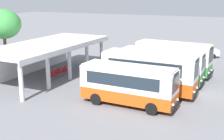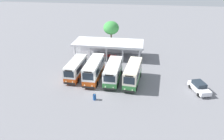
{
  "view_description": "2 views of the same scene",
  "coord_description": "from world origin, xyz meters",
  "px_view_note": "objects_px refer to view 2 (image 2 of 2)",
  "views": [
    {
      "loc": [
        -24.64,
        -3.66,
        8.12
      ],
      "look_at": [
        -1.41,
        7.29,
        1.59
      ],
      "focal_mm": 48.13,
      "sensor_mm": 36.0,
      "label": 1
    },
    {
      "loc": [
        6.59,
        -28.49,
        17.63
      ],
      "look_at": [
        1.33,
        5.32,
        1.27
      ],
      "focal_mm": 34.23,
      "sensor_mm": 36.0,
      "label": 2
    }
  ],
  "objects_px": {
    "parked_car_flank": "(199,87)",
    "waiting_chair_middle_seat": "(107,56)",
    "waiting_chair_far_end_seat": "(115,57)",
    "city_bus_second_in_row": "(94,69)",
    "waiting_chair_fourth_seat": "(110,56)",
    "waiting_chair_fifth_seat": "(112,56)",
    "litter_bin_apron": "(94,97)",
    "city_bus_nearest_orange": "(76,68)",
    "city_bus_middle_cream": "(113,71)",
    "city_bus_fourth_amber": "(133,73)",
    "waiting_chair_second_from_end": "(104,56)",
    "waiting_chair_end_by_column": "(102,56)"
  },
  "relations": [
    {
      "from": "city_bus_nearest_orange",
      "to": "parked_car_flank",
      "type": "distance_m",
      "value": 20.71
    },
    {
      "from": "city_bus_nearest_orange",
      "to": "litter_bin_apron",
      "type": "relative_size",
      "value": 8.05
    },
    {
      "from": "waiting_chair_fourth_seat",
      "to": "waiting_chair_end_by_column",
      "type": "bearing_deg",
      "value": -177.94
    },
    {
      "from": "waiting_chair_fourth_seat",
      "to": "litter_bin_apron",
      "type": "relative_size",
      "value": 0.96
    },
    {
      "from": "waiting_chair_fourth_seat",
      "to": "waiting_chair_fifth_seat",
      "type": "distance_m",
      "value": 0.61
    },
    {
      "from": "city_bus_fourth_amber",
      "to": "waiting_chair_far_end_seat",
      "type": "bearing_deg",
      "value": 113.42
    },
    {
      "from": "waiting_chair_middle_seat",
      "to": "litter_bin_apron",
      "type": "bearing_deg",
      "value": -86.52
    },
    {
      "from": "city_bus_nearest_orange",
      "to": "city_bus_middle_cream",
      "type": "bearing_deg",
      "value": -4.3
    },
    {
      "from": "waiting_chair_middle_seat",
      "to": "waiting_chair_fourth_seat",
      "type": "bearing_deg",
      "value": 8.28
    },
    {
      "from": "city_bus_nearest_orange",
      "to": "waiting_chair_end_by_column",
      "type": "height_order",
      "value": "city_bus_nearest_orange"
    },
    {
      "from": "city_bus_nearest_orange",
      "to": "city_bus_second_in_row",
      "type": "xyz_separation_m",
      "value": [
        3.36,
        -0.45,
        0.21
      ]
    },
    {
      "from": "waiting_chair_fourth_seat",
      "to": "waiting_chair_far_end_seat",
      "type": "xyz_separation_m",
      "value": [
        1.2,
        -0.05,
        0.0
      ]
    },
    {
      "from": "waiting_chair_fifth_seat",
      "to": "litter_bin_apron",
      "type": "relative_size",
      "value": 0.96
    },
    {
      "from": "waiting_chair_fourth_seat",
      "to": "city_bus_fourth_amber",
      "type": "bearing_deg",
      "value": -61.24
    },
    {
      "from": "parked_car_flank",
      "to": "waiting_chair_middle_seat",
      "type": "bearing_deg",
      "value": 145.81
    },
    {
      "from": "city_bus_nearest_orange",
      "to": "litter_bin_apron",
      "type": "height_order",
      "value": "city_bus_nearest_orange"
    },
    {
      "from": "city_bus_fourth_amber",
      "to": "waiting_chair_middle_seat",
      "type": "distance_m",
      "value": 11.88
    },
    {
      "from": "waiting_chair_second_from_end",
      "to": "waiting_chair_far_end_seat",
      "type": "xyz_separation_m",
      "value": [
        2.39,
        0.07,
        0.0
      ]
    },
    {
      "from": "city_bus_fourth_amber",
      "to": "parked_car_flank",
      "type": "relative_size",
      "value": 1.74
    },
    {
      "from": "city_bus_fourth_amber",
      "to": "litter_bin_apron",
      "type": "bearing_deg",
      "value": -130.72
    },
    {
      "from": "city_bus_fourth_amber",
      "to": "city_bus_middle_cream",
      "type": "bearing_deg",
      "value": 175.11
    },
    {
      "from": "waiting_chair_fifth_seat",
      "to": "city_bus_nearest_orange",
      "type": "bearing_deg",
      "value": -118.87
    },
    {
      "from": "waiting_chair_end_by_column",
      "to": "waiting_chair_fourth_seat",
      "type": "xyz_separation_m",
      "value": [
        1.79,
        0.06,
        0.0
      ]
    },
    {
      "from": "city_bus_nearest_orange",
      "to": "city_bus_middle_cream",
      "type": "xyz_separation_m",
      "value": [
        6.71,
        -0.51,
        0.06
      ]
    },
    {
      "from": "city_bus_nearest_orange",
      "to": "waiting_chair_fifth_seat",
      "type": "distance_m",
      "value": 10.62
    },
    {
      "from": "parked_car_flank",
      "to": "waiting_chair_middle_seat",
      "type": "xyz_separation_m",
      "value": [
        -16.69,
        11.33,
        -0.3
      ]
    },
    {
      "from": "waiting_chair_end_by_column",
      "to": "waiting_chair_middle_seat",
      "type": "relative_size",
      "value": 1.0
    },
    {
      "from": "waiting_chair_end_by_column",
      "to": "parked_car_flank",
      "type": "bearing_deg",
      "value": -32.42
    },
    {
      "from": "city_bus_nearest_orange",
      "to": "city_bus_second_in_row",
      "type": "height_order",
      "value": "city_bus_second_in_row"
    },
    {
      "from": "city_bus_second_in_row",
      "to": "waiting_chair_far_end_seat",
      "type": "height_order",
      "value": "city_bus_second_in_row"
    },
    {
      "from": "city_bus_nearest_orange",
      "to": "litter_bin_apron",
      "type": "distance_m",
      "value": 8.48
    },
    {
      "from": "city_bus_fourth_amber",
      "to": "waiting_chair_fifth_seat",
      "type": "xyz_separation_m",
      "value": [
        -4.98,
        10.03,
        -1.32
      ]
    },
    {
      "from": "city_bus_middle_cream",
      "to": "waiting_chair_fifth_seat",
      "type": "distance_m",
      "value": 9.96
    },
    {
      "from": "city_bus_middle_cream",
      "to": "waiting_chair_far_end_seat",
      "type": "distance_m",
      "value": 9.95
    },
    {
      "from": "waiting_chair_far_end_seat",
      "to": "waiting_chair_second_from_end",
      "type": "bearing_deg",
      "value": -178.38
    },
    {
      "from": "city_bus_fourth_amber",
      "to": "waiting_chair_second_from_end",
      "type": "bearing_deg",
      "value": 123.99
    },
    {
      "from": "parked_car_flank",
      "to": "waiting_chair_far_end_seat",
      "type": "height_order",
      "value": "parked_car_flank"
    },
    {
      "from": "parked_car_flank",
      "to": "waiting_chair_second_from_end",
      "type": "xyz_separation_m",
      "value": [
        -17.28,
        11.3,
        -0.3
      ]
    },
    {
      "from": "parked_car_flank",
      "to": "waiting_chair_second_from_end",
      "type": "bearing_deg",
      "value": 146.81
    },
    {
      "from": "litter_bin_apron",
      "to": "waiting_chair_fourth_seat",
      "type": "bearing_deg",
      "value": 91.35
    },
    {
      "from": "waiting_chair_end_by_column",
      "to": "waiting_chair_fourth_seat",
      "type": "distance_m",
      "value": 1.79
    },
    {
      "from": "city_bus_nearest_orange",
      "to": "waiting_chair_fifth_seat",
      "type": "xyz_separation_m",
      "value": [
        5.09,
        9.24,
        -1.17
      ]
    },
    {
      "from": "waiting_chair_middle_seat",
      "to": "litter_bin_apron",
      "type": "relative_size",
      "value": 0.96
    },
    {
      "from": "litter_bin_apron",
      "to": "parked_car_flank",
      "type": "bearing_deg",
      "value": 16.88
    },
    {
      "from": "city_bus_second_in_row",
      "to": "waiting_chair_fourth_seat",
      "type": "height_order",
      "value": "city_bus_second_in_row"
    },
    {
      "from": "city_bus_nearest_orange",
      "to": "parked_car_flank",
      "type": "bearing_deg",
      "value": -5.71
    },
    {
      "from": "city_bus_nearest_orange",
      "to": "waiting_chair_middle_seat",
      "type": "height_order",
      "value": "city_bus_nearest_orange"
    },
    {
      "from": "city_bus_fourth_amber",
      "to": "waiting_chair_second_from_end",
      "type": "height_order",
      "value": "city_bus_fourth_amber"
    },
    {
      "from": "waiting_chair_second_from_end",
      "to": "waiting_chair_fourth_seat",
      "type": "xyz_separation_m",
      "value": [
        1.2,
        0.12,
        0.0
      ]
    },
    {
      "from": "parked_car_flank",
      "to": "waiting_chair_end_by_column",
      "type": "relative_size",
      "value": 5.2
    }
  ]
}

